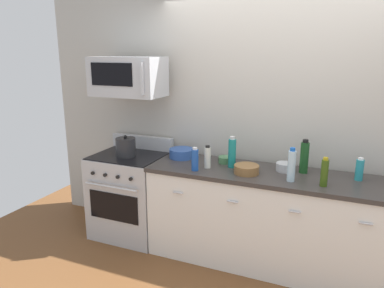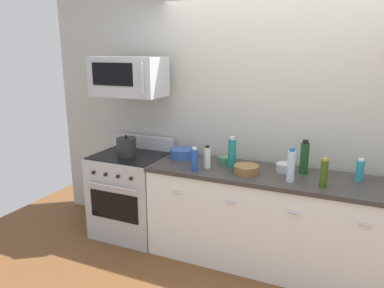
% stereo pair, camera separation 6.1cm
% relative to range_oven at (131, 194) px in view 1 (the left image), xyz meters
% --- Properties ---
extents(ground_plane, '(6.48, 6.48, 0.00)m').
position_rel_range_oven_xyz_m(ground_plane, '(1.53, -0.00, -0.47)').
color(ground_plane, brown).
extents(back_wall, '(5.40, 0.10, 2.70)m').
position_rel_range_oven_xyz_m(back_wall, '(1.53, 0.41, 0.88)').
color(back_wall, '#B7B2A8').
rests_on(back_wall, ground_plane).
extents(counter_unit, '(2.31, 0.66, 0.92)m').
position_rel_range_oven_xyz_m(counter_unit, '(1.53, -0.00, -0.01)').
color(counter_unit, white).
rests_on(counter_unit, ground_plane).
extents(range_oven, '(0.76, 0.69, 1.07)m').
position_rel_range_oven_xyz_m(range_oven, '(0.00, 0.00, 0.00)').
color(range_oven, '#B7BABF').
rests_on(range_oven, ground_plane).
extents(microwave, '(0.74, 0.44, 0.40)m').
position_rel_range_oven_xyz_m(microwave, '(0.00, 0.04, 1.28)').
color(microwave, '#B7BABF').
extents(bottle_soda_blue, '(0.07, 0.07, 0.22)m').
position_rel_range_oven_xyz_m(bottle_soda_blue, '(0.85, -0.20, 0.56)').
color(bottle_soda_blue, '#1E4CA5').
rests_on(bottle_soda_blue, countertop_slab).
extents(bottle_sparkling_teal, '(0.07, 0.07, 0.30)m').
position_rel_range_oven_xyz_m(bottle_sparkling_teal, '(1.14, 0.03, 0.60)').
color(bottle_sparkling_teal, '#197F7A').
rests_on(bottle_sparkling_teal, countertop_slab).
extents(bottle_olive_oil, '(0.06, 0.06, 0.25)m').
position_rel_range_oven_xyz_m(bottle_olive_oil, '(1.99, -0.16, 0.57)').
color(bottle_olive_oil, '#385114').
rests_on(bottle_olive_oil, countertop_slab).
extents(bottle_vinegar_white, '(0.06, 0.06, 0.22)m').
position_rel_range_oven_xyz_m(bottle_vinegar_white, '(0.93, -0.08, 0.56)').
color(bottle_vinegar_white, silver).
rests_on(bottle_vinegar_white, countertop_slab).
extents(bottle_dish_soap, '(0.07, 0.07, 0.20)m').
position_rel_range_oven_xyz_m(bottle_dish_soap, '(2.26, 0.11, 0.55)').
color(bottle_dish_soap, teal).
rests_on(bottle_dish_soap, countertop_slab).
extents(bottle_wine_green, '(0.08, 0.08, 0.31)m').
position_rel_range_oven_xyz_m(bottle_wine_green, '(1.79, 0.13, 0.60)').
color(bottle_wine_green, '#19471E').
rests_on(bottle_wine_green, countertop_slab).
extents(bottle_water_clear, '(0.07, 0.07, 0.30)m').
position_rel_range_oven_xyz_m(bottle_water_clear, '(1.72, -0.14, 0.59)').
color(bottle_water_clear, silver).
rests_on(bottle_water_clear, countertop_slab).
extents(bowl_blue_mixing, '(0.26, 0.26, 0.09)m').
position_rel_range_oven_xyz_m(bowl_blue_mixing, '(0.56, 0.13, 0.50)').
color(bowl_blue_mixing, '#2D519E').
rests_on(bowl_blue_mixing, countertop_slab).
extents(bowl_wooden_salad, '(0.23, 0.23, 0.08)m').
position_rel_range_oven_xyz_m(bowl_wooden_salad, '(1.32, -0.09, 0.49)').
color(bowl_wooden_salad, brown).
rests_on(bowl_wooden_salad, countertop_slab).
extents(bowl_green_glaze, '(0.14, 0.14, 0.06)m').
position_rel_range_oven_xyz_m(bowl_green_glaze, '(1.04, 0.14, 0.48)').
color(bowl_green_glaze, '#477A4C').
rests_on(bowl_green_glaze, countertop_slab).
extents(bowl_steel_prep, '(0.16, 0.16, 0.08)m').
position_rel_range_oven_xyz_m(bowl_steel_prep, '(1.63, 0.11, 0.49)').
color(bowl_steel_prep, '#B2B5BA').
rests_on(bowl_steel_prep, countertop_slab).
extents(stockpot, '(0.21, 0.21, 0.23)m').
position_rel_range_oven_xyz_m(stockpot, '(0.00, -0.05, 0.55)').
color(stockpot, '#262628').
rests_on(stockpot, range_oven).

